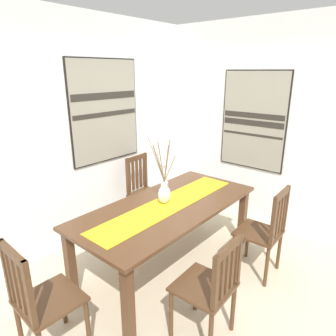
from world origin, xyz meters
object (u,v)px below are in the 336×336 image
chair_3 (41,299)px  painting_on_back_wall (105,111)px  dining_table (168,213)px  chair_2 (144,190)px  chair_0 (210,286)px  painting_on_side_wall (253,121)px  centerpiece_vase (164,191)px  chair_1 (265,231)px

chair_3 → painting_on_back_wall: 2.29m
dining_table → chair_2: bearing=59.3°
chair_0 → dining_table: bearing=59.1°
painting_on_back_wall → dining_table: bearing=-99.0°
chair_2 → painting_on_side_wall: size_ratio=0.75×
centerpiece_vase → painting_on_side_wall: size_ratio=0.54×
dining_table → chair_2: chair_2 is taller
dining_table → painting_on_side_wall: painting_on_side_wall is taller
chair_2 → chair_3: chair_3 is taller
chair_2 → painting_on_side_wall: painting_on_side_wall is taller
chair_1 → chair_3: chair_3 is taller
chair_2 → centerpiece_vase: bearing=-122.5°
chair_1 → chair_3: bearing=157.4°
painting_on_side_wall → centerpiece_vase: bearing=173.6°
dining_table → chair_1: chair_1 is taller
painting_on_back_wall → painting_on_side_wall: 1.94m
painting_on_back_wall → painting_on_side_wall: bearing=-42.9°
chair_1 → chair_3: 2.13m
centerpiece_vase → chair_3: 1.48m
chair_1 → painting_on_side_wall: (1.07, 0.71, 0.92)m
centerpiece_vase → chair_0: bearing=-119.3°
dining_table → painting_on_back_wall: bearing=81.0°
chair_0 → chair_3: bearing=137.5°
dining_table → painting_on_side_wall: size_ratio=1.59×
dining_table → chair_0: 1.01m
centerpiece_vase → chair_3: (-1.43, -0.07, -0.37)m
chair_0 → painting_on_back_wall: bearing=71.1°
chair_1 → chair_2: chair_2 is taller
painting_on_back_wall → chair_1: bearing=-80.3°
chair_1 → painting_on_side_wall: 1.58m
chair_0 → chair_1: chair_1 is taller
chair_2 → painting_on_back_wall: size_ratio=0.77×
centerpiece_vase → chair_1: (0.54, -0.89, -0.37)m
chair_1 → painting_on_side_wall: size_ratio=0.75×
painting_on_side_wall → chair_1: bearing=-146.5°
centerpiece_vase → chair_0: size_ratio=0.78×
chair_3 → painting_on_side_wall: size_ratio=0.75×
chair_1 → chair_3: (-1.97, 0.82, 0.00)m
centerpiece_vase → painting_on_back_wall: painting_on_back_wall is taller
centerpiece_vase → chair_1: centerpiece_vase is taller
dining_table → chair_3: size_ratio=2.10×
chair_0 → painting_on_side_wall: painting_on_side_wall is taller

